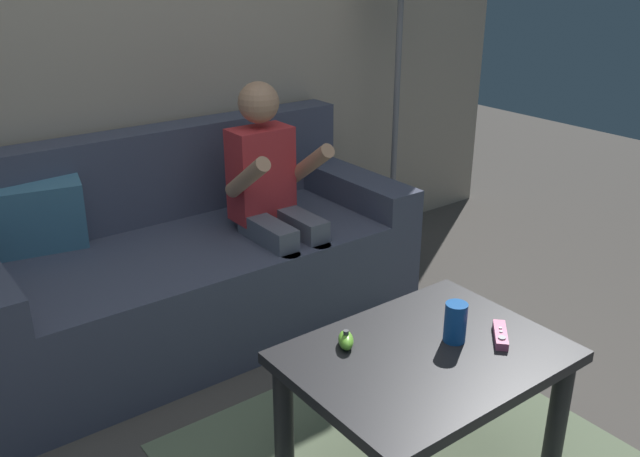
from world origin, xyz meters
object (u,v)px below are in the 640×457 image
Objects in this scene: nunchuk_lime at (346,340)px; coffee_table at (425,375)px; couch at (187,264)px; person_seated_on_couch at (274,195)px; game_remote_pink_near_edge at (500,335)px; soda_can at (455,322)px.

coffee_table is at bearing -44.35° from nunchuk_lime.
nunchuk_lime is (-0.02, -1.08, 0.17)m from couch.
person_seated_on_couch is 1.09m from coffee_table.
couch is at bearing 105.86° from game_remote_pink_near_edge.
couch is 1.29m from soda_can.
coffee_table is 0.26m from game_remote_pink_near_edge.
game_remote_pink_near_edge is at bearing -31.65° from nunchuk_lime.
couch is 1.77× the size of person_seated_on_couch.
soda_can reaches higher than game_remote_pink_near_edge.
couch is 0.47m from person_seated_on_couch.
nunchuk_lime is (-0.17, 0.16, 0.10)m from coffee_table.
couch reaches higher than game_remote_pink_near_edge.
game_remote_pink_near_edge is (0.05, -1.13, -0.13)m from person_seated_on_couch.
couch is at bearing 149.98° from person_seated_on_couch.
game_remote_pink_near_edge is at bearing -19.40° from coffee_table.
coffee_table is at bearing -83.17° from couch.
game_remote_pink_near_edge is 1.03× the size of soda_can.
nunchuk_lime reaches higher than game_remote_pink_near_edge.
nunchuk_lime is 0.81× the size of soda_can.
person_seated_on_couch is 1.06m from soda_can.
nunchuk_lime is at bearing 148.81° from soda_can.
game_remote_pink_near_edge is at bearing -32.69° from soda_can.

